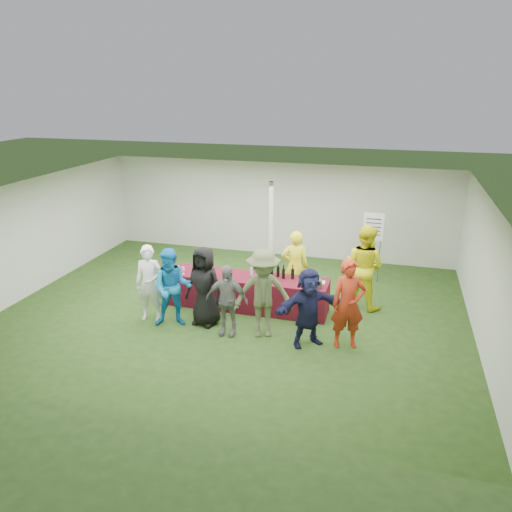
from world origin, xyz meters
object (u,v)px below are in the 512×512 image
(wine_list_sign, at_px, (373,232))
(customer_1, at_px, (172,288))
(staff_back, at_px, (364,266))
(customer_5, at_px, (308,307))
(customer_6, at_px, (348,304))
(dump_bucket, at_px, (316,284))
(staff_pourer, at_px, (295,267))
(serving_table, at_px, (247,292))
(customer_3, at_px, (227,300))
(customer_0, at_px, (150,283))
(customer_2, at_px, (204,286))
(customer_4, at_px, (263,294))

(wine_list_sign, height_order, customer_1, wine_list_sign)
(wine_list_sign, height_order, staff_back, staff_back)
(customer_5, height_order, customer_6, customer_6)
(dump_bucket, bearing_deg, wine_list_sign, 68.87)
(staff_pourer, bearing_deg, customer_6, 114.24)
(serving_table, relative_size, customer_6, 2.05)
(staff_back, relative_size, customer_3, 1.29)
(customer_6, bearing_deg, customer_1, 163.36)
(customer_0, distance_m, customer_5, 3.42)
(serving_table, xyz_separation_m, customer_6, (2.32, -1.15, 0.50))
(customer_0, distance_m, customer_2, 1.19)
(wine_list_sign, xyz_separation_m, staff_pourer, (-1.60, -1.72, -0.46))
(staff_back, xyz_separation_m, customer_6, (-0.15, -1.96, -0.07))
(customer_4, bearing_deg, customer_3, 171.99)
(wine_list_sign, bearing_deg, staff_back, -92.72)
(staff_back, distance_m, customer_6, 1.97)
(serving_table, height_order, customer_6, customer_6)
(staff_pourer, distance_m, customer_5, 2.02)
(dump_bucket, distance_m, wine_list_sign, 2.79)
(customer_2, relative_size, customer_3, 1.15)
(customer_2, bearing_deg, customer_6, 7.73)
(staff_pourer, xyz_separation_m, customer_0, (-2.76, -1.73, -0.03))
(customer_0, relative_size, customer_5, 1.06)
(customer_6, bearing_deg, customer_0, 161.55)
(serving_table, distance_m, customer_1, 1.80)
(customer_0, height_order, customer_6, customer_6)
(customer_4, bearing_deg, customer_1, 163.35)
(dump_bucket, xyz_separation_m, customer_1, (-2.80, -1.01, -0.01))
(wine_list_sign, height_order, customer_3, wine_list_sign)
(customer_2, relative_size, customer_5, 1.09)
(customer_3, relative_size, customer_6, 0.84)
(dump_bucket, xyz_separation_m, staff_back, (0.92, 1.03, 0.11))
(serving_table, height_order, customer_1, customer_1)
(dump_bucket, xyz_separation_m, customer_5, (0.03, -1.07, -0.06))
(staff_pourer, relative_size, staff_back, 0.90)
(customer_1, xyz_separation_m, customer_6, (3.56, 0.07, 0.04))
(wine_list_sign, distance_m, customer_5, 3.79)
(staff_pourer, relative_size, customer_1, 1.02)
(dump_bucket, relative_size, staff_back, 0.14)
(customer_2, distance_m, customer_4, 1.32)
(wine_list_sign, distance_m, customer_2, 4.63)
(wine_list_sign, xyz_separation_m, customer_4, (-1.87, -3.51, -0.41))
(dump_bucket, height_order, customer_1, customer_1)
(staff_pourer, bearing_deg, customer_2, 32.10)
(customer_1, bearing_deg, customer_6, -17.35)
(customer_2, bearing_deg, customer_4, 3.07)
(customer_6, bearing_deg, staff_back, 67.73)
(wine_list_sign, distance_m, customer_4, 4.00)
(staff_pourer, bearing_deg, customer_4, 67.86)
(serving_table, distance_m, dump_bucket, 1.64)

